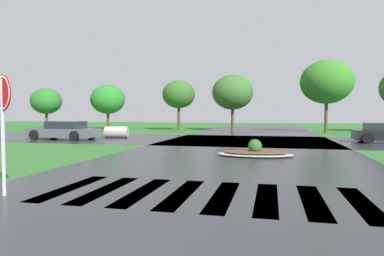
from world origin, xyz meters
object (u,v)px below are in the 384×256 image
at_px(drainage_pipe_stack, 117,132).
at_px(stop_sign, 2,106).
at_px(car_blue_compact, 64,131).
at_px(median_island, 255,152).

bearing_deg(drainage_pipe_stack, stop_sign, -72.35).
distance_m(car_blue_compact, drainage_pipe_stack, 3.50).
bearing_deg(median_island, drainage_pipe_stack, 140.88).
xyz_separation_m(median_island, drainage_pipe_stack, (-10.03, 8.16, 0.27)).
distance_m(stop_sign, median_island, 9.66).
relative_size(median_island, car_blue_compact, 0.67).
distance_m(median_island, drainage_pipe_stack, 12.93).
bearing_deg(car_blue_compact, stop_sign, 122.48).
bearing_deg(median_island, stop_sign, -120.63).
xyz_separation_m(car_blue_compact, drainage_pipe_stack, (2.79, 2.11, -0.17)).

